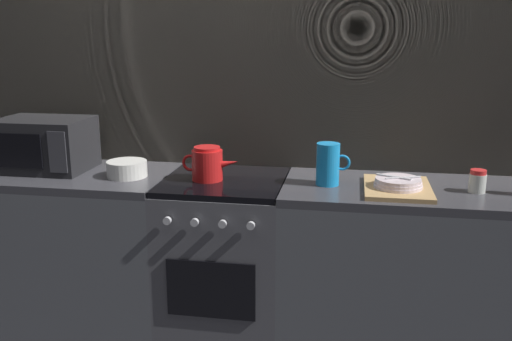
% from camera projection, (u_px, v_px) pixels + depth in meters
% --- Properties ---
extents(back_wall, '(3.60, 0.05, 2.40)m').
position_uv_depth(back_wall, '(237.00, 109.00, 3.03)').
color(back_wall, '#A39989').
rests_on(back_wall, ground_plane).
extents(counter_left, '(1.20, 0.60, 0.90)m').
position_uv_depth(counter_left, '(63.00, 252.00, 3.05)').
color(counter_left, '#515459').
rests_on(counter_left, ground_plane).
extents(stove_unit, '(0.60, 0.63, 0.90)m').
position_uv_depth(stove_unit, '(225.00, 264.00, 2.90)').
color(stove_unit, '#4C4C51').
rests_on(stove_unit, ground_plane).
extents(counter_right, '(1.20, 0.60, 0.90)m').
position_uv_depth(counter_right, '(406.00, 276.00, 2.75)').
color(counter_right, '#515459').
rests_on(counter_right, ground_plane).
extents(microwave, '(0.46, 0.35, 0.27)m').
position_uv_depth(microwave, '(44.00, 144.00, 2.95)').
color(microwave, black).
rests_on(microwave, counter_left).
extents(kettle, '(0.28, 0.15, 0.17)m').
position_uv_depth(kettle, '(207.00, 164.00, 2.75)').
color(kettle, red).
rests_on(kettle, stove_unit).
extents(mixing_bowl, '(0.20, 0.20, 0.08)m').
position_uv_depth(mixing_bowl, '(127.00, 169.00, 2.83)').
color(mixing_bowl, silver).
rests_on(mixing_bowl, counter_left).
extents(pitcher, '(0.16, 0.11, 0.20)m').
position_uv_depth(pitcher, '(328.00, 164.00, 2.67)').
color(pitcher, '#198CD8').
rests_on(pitcher, counter_right).
extents(dish_pile, '(0.30, 0.40, 0.07)m').
position_uv_depth(dish_pile, '(398.00, 186.00, 2.58)').
color(dish_pile, tan).
rests_on(dish_pile, counter_right).
extents(spice_jar, '(0.08, 0.08, 0.10)m').
position_uv_depth(spice_jar, '(477.00, 181.00, 2.55)').
color(spice_jar, silver).
rests_on(spice_jar, counter_right).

